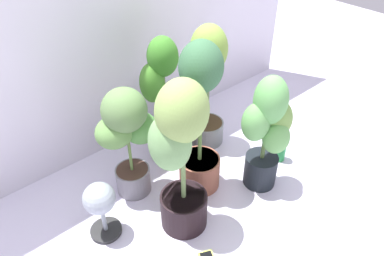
{
  "coord_description": "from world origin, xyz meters",
  "views": [
    {
      "loc": [
        -1.18,
        -1.15,
        1.76
      ],
      "look_at": [
        0.0,
        0.21,
        0.4
      ],
      "focal_mm": 34.49,
      "sensor_mm": 36.0,
      "label": 1
    }
  ],
  "objects": [
    {
      "name": "nutrient_bottle",
      "position": [
        0.58,
        -0.07,
        0.11
      ],
      "size": [
        0.08,
        0.08,
        0.24
      ],
      "color": "#23893F",
      "rests_on": "ground"
    },
    {
      "name": "potted_plant_back_center",
      "position": [
        0.01,
        0.52,
        0.48
      ],
      "size": [
        0.31,
        0.26,
        0.89
      ],
      "color": "#351C1C",
      "rests_on": "ground"
    },
    {
      "name": "potted_plant_back_right",
      "position": [
        0.32,
        0.43,
        0.53
      ],
      "size": [
        0.38,
        0.31,
        0.91
      ],
      "color": "slate",
      "rests_on": "ground"
    },
    {
      "name": "potted_plant_center",
      "position": [
        -0.03,
        0.13,
        0.56
      ],
      "size": [
        0.4,
        0.36,
        1.01
      ],
      "color": "#92533E",
      "rests_on": "ground"
    },
    {
      "name": "potted_plant_back_left",
      "position": [
        -0.36,
        0.36,
        0.46
      ],
      "size": [
        0.41,
        0.36,
        0.75
      ],
      "color": "gray",
      "rests_on": "ground"
    },
    {
      "name": "floor_fan",
      "position": [
        -0.67,
        0.19,
        0.25
      ],
      "size": [
        0.22,
        0.22,
        0.37
      ],
      "rotation": [
        0.0,
        0.0,
        2.89
      ],
      "color": "#262626",
      "rests_on": "ground"
    },
    {
      "name": "ground_plane",
      "position": [
        0.0,
        0.0,
        0.0
      ],
      "size": [
        8.0,
        8.0,
        0.0
      ],
      "primitive_type": "plane",
      "color": "silver",
      "rests_on": "ground"
    },
    {
      "name": "potted_plant_front_right",
      "position": [
        0.3,
        -0.14,
        0.44
      ],
      "size": [
        0.36,
        0.31,
        0.79
      ],
      "color": "black",
      "rests_on": "ground"
    },
    {
      "name": "mylar_back_wall",
      "position": [
        0.0,
        0.86,
        1.0
      ],
      "size": [
        3.2,
        0.01,
        2.0
      ],
      "primitive_type": "cube",
      "color": "silver",
      "rests_on": "ground"
    },
    {
      "name": "potted_plant_front_left",
      "position": [
        -0.3,
        -0.05,
        0.55
      ],
      "size": [
        0.37,
        0.35,
        0.96
      ],
      "color": "black",
      "rests_on": "ground"
    }
  ]
}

